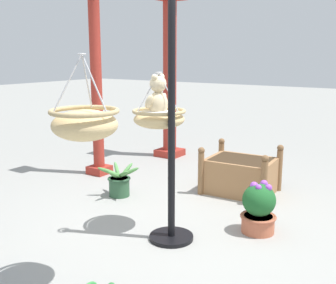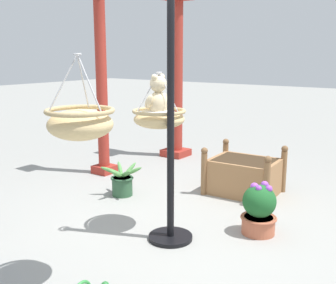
{
  "view_description": "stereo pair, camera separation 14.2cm",
  "coord_description": "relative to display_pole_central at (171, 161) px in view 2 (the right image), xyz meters",
  "views": [
    {
      "loc": [
        -3.43,
        -2.24,
        1.81
      ],
      "look_at": [
        -0.03,
        0.05,
        0.94
      ],
      "focal_mm": 44.34,
      "sensor_mm": 36.0,
      "label": 1
    },
    {
      "loc": [
        -3.35,
        -2.36,
        1.81
      ],
      "look_at": [
        -0.03,
        0.05,
        0.94
      ],
      "focal_mm": 44.34,
      "sensor_mm": 36.0,
      "label": 2
    }
  ],
  "objects": [
    {
      "name": "ground_plane",
      "position": [
        0.22,
        0.11,
        -0.8
      ],
      "size": [
        40.0,
        40.0,
        0.0
      ],
      "primitive_type": "plane",
      "color": "gray"
    },
    {
      "name": "display_pole_central",
      "position": [
        0.0,
        0.0,
        0.0
      ],
      "size": [
        0.44,
        0.44,
        2.55
      ],
      "color": "black",
      "rests_on": "ground"
    },
    {
      "name": "hanging_basket_with_teddy",
      "position": [
        0.15,
        0.25,
        0.39
      ],
      "size": [
        0.54,
        0.54,
        0.56
      ],
      "color": "tan"
    },
    {
      "name": "teddy_bear",
      "position": [
        0.15,
        0.27,
        0.57
      ],
      "size": [
        0.3,
        0.26,
        0.43
      ],
      "color": "beige"
    },
    {
      "name": "hanging_basket_left_high",
      "position": [
        -1.06,
        0.06,
        0.51
      ],
      "size": [
        0.52,
        0.52,
        0.63
      ],
      "color": "tan"
    },
    {
      "name": "greenhouse_pillar_right",
      "position": [
        2.88,
        1.95,
        0.55
      ],
      "size": [
        0.45,
        0.45,
        2.81
      ],
      "color": "#9E2D23",
      "rests_on": "ground"
    },
    {
      "name": "greenhouse_pillar_far_back",
      "position": [
        1.32,
        2.21,
        0.58
      ],
      "size": [
        0.32,
        0.32,
        2.87
      ],
      "color": "#9E2D23",
      "rests_on": "ground"
    },
    {
      "name": "wooden_planter_box",
      "position": [
        1.72,
        0.03,
        -0.55
      ],
      "size": [
        0.81,
        0.97,
        0.63
      ],
      "color": "#9E7047",
      "rests_on": "ground"
    },
    {
      "name": "potted_plant_fern_front",
      "position": [
        0.7,
        1.28,
        -0.63
      ],
      "size": [
        0.51,
        0.5,
        0.42
      ],
      "color": "#2D5638",
      "rests_on": "ground"
    },
    {
      "name": "potted_plant_bushy_green",
      "position": [
        0.64,
        -0.65,
        -0.55
      ],
      "size": [
        0.37,
        0.37,
        0.54
      ],
      "color": "#BC6042",
      "rests_on": "ground"
    }
  ]
}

